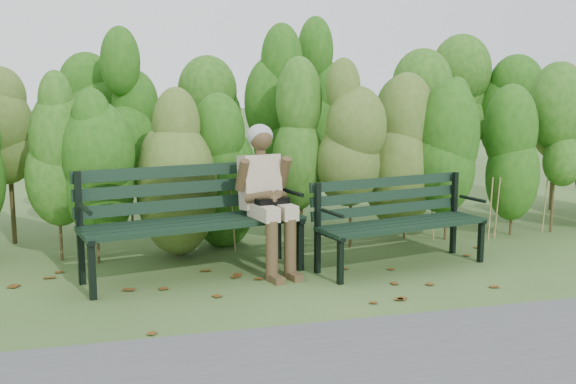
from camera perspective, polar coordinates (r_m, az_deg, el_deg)
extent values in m
plane|color=#324B23|center=(5.79, 0.90, -7.89)|extent=(80.00, 80.00, 0.00)
cylinder|color=#47381E|center=(6.78, -19.98, -2.42)|extent=(0.03, 0.03, 0.80)
ellipsoid|color=#225814|center=(6.68, -20.28, 2.96)|extent=(0.64, 0.64, 1.44)
cylinder|color=#47381E|center=(6.75, -14.80, -2.22)|extent=(0.03, 0.03, 0.80)
ellipsoid|color=#225814|center=(6.65, -15.03, 3.19)|extent=(0.64, 0.64, 1.44)
cylinder|color=#47381E|center=(6.77, -9.62, -2.00)|extent=(0.03, 0.03, 0.80)
ellipsoid|color=#225814|center=(6.68, -9.77, 3.40)|extent=(0.64, 0.64, 1.44)
cylinder|color=#47381E|center=(6.85, -4.52, -1.76)|extent=(0.03, 0.03, 0.80)
ellipsoid|color=#225814|center=(6.76, -4.59, 3.57)|extent=(0.64, 0.64, 1.44)
cylinder|color=#47381E|center=(6.99, 0.42, -1.52)|extent=(0.03, 0.03, 0.80)
ellipsoid|color=#225814|center=(6.90, 0.43, 3.71)|extent=(0.64, 0.64, 1.44)
cylinder|color=#47381E|center=(7.17, 5.14, -1.28)|extent=(0.03, 0.03, 0.80)
ellipsoid|color=#225814|center=(7.08, 5.22, 3.82)|extent=(0.64, 0.64, 1.44)
cylinder|color=#47381E|center=(7.40, 9.60, -1.04)|extent=(0.03, 0.03, 0.80)
ellipsoid|color=#225814|center=(7.31, 9.74, 3.90)|extent=(0.64, 0.64, 1.44)
cylinder|color=#47381E|center=(7.67, 13.77, -0.82)|extent=(0.03, 0.03, 0.80)
ellipsoid|color=#225814|center=(7.59, 13.95, 3.95)|extent=(0.64, 0.64, 1.44)
cylinder|color=#47381E|center=(7.98, 17.63, -0.61)|extent=(0.03, 0.03, 0.80)
ellipsoid|color=#225814|center=(7.90, 17.85, 3.97)|extent=(0.64, 0.64, 1.44)
cylinder|color=#47381E|center=(8.32, 21.19, -0.41)|extent=(0.03, 0.03, 0.80)
ellipsoid|color=#225814|center=(8.25, 21.44, 3.98)|extent=(0.64, 0.64, 1.44)
cylinder|color=#47381E|center=(7.72, -17.78, 0.19)|extent=(0.04, 0.04, 1.10)
ellipsoid|color=#205112|center=(7.64, -18.11, 6.73)|extent=(0.70, 0.70, 1.98)
cylinder|color=#47381E|center=(7.71, -12.08, 0.43)|extent=(0.04, 0.04, 1.10)
ellipsoid|color=#205112|center=(7.63, -12.30, 6.97)|extent=(0.70, 0.70, 1.98)
cylinder|color=#47381E|center=(7.79, -6.43, 0.66)|extent=(0.04, 0.04, 1.10)
ellipsoid|color=#205112|center=(7.71, -6.55, 7.14)|extent=(0.70, 0.70, 1.98)
cylinder|color=#47381E|center=(7.94, -0.94, 0.87)|extent=(0.04, 0.04, 1.10)
ellipsoid|color=#205112|center=(7.86, -0.96, 7.24)|extent=(0.70, 0.70, 1.98)
cylinder|color=#47381E|center=(8.15, 4.31, 1.07)|extent=(0.04, 0.04, 1.10)
ellipsoid|color=#205112|center=(8.08, 4.38, 7.27)|extent=(0.70, 0.70, 1.98)
cylinder|color=#47381E|center=(8.43, 9.24, 1.25)|extent=(0.04, 0.04, 1.10)
ellipsoid|color=#205112|center=(8.36, 9.40, 7.24)|extent=(0.70, 0.70, 1.98)
cylinder|color=#47381E|center=(8.77, 13.83, 1.41)|extent=(0.04, 0.04, 1.10)
ellipsoid|color=#205112|center=(8.70, 14.05, 7.16)|extent=(0.70, 0.70, 1.98)
cylinder|color=#47381E|center=(9.17, 18.05, 1.55)|extent=(0.04, 0.04, 1.10)
ellipsoid|color=#205112|center=(9.10, 18.32, 7.05)|extent=(0.70, 0.70, 1.98)
cylinder|color=#47381E|center=(9.60, 21.90, 1.67)|extent=(0.04, 0.04, 1.10)
ellipsoid|color=#205112|center=(9.54, 22.22, 6.91)|extent=(0.70, 0.70, 1.98)
cube|color=#5B3713|center=(5.45, -10.16, -9.10)|extent=(0.10, 0.11, 0.01)
cube|color=#5B3713|center=(7.38, 18.14, -4.56)|extent=(0.11, 0.10, 0.01)
cube|color=#5B3713|center=(4.89, -11.16, -11.31)|extent=(0.11, 0.11, 0.01)
cube|color=#5B3713|center=(5.46, 21.14, -9.55)|extent=(0.11, 0.11, 0.01)
cube|color=#5B3713|center=(5.57, 16.92, -8.96)|extent=(0.10, 0.08, 0.01)
cube|color=#5B3713|center=(7.34, 20.84, -4.78)|extent=(0.11, 0.10, 0.01)
cube|color=#5B3713|center=(5.94, 12.38, -7.63)|extent=(0.11, 0.11, 0.01)
cube|color=#5B3713|center=(4.91, 7.51, -11.14)|extent=(0.11, 0.11, 0.01)
cube|color=#5B3713|center=(7.01, 6.58, -4.88)|extent=(0.11, 0.11, 0.01)
cube|color=#5B3713|center=(5.74, -5.60, -8.05)|extent=(0.07, 0.09, 0.01)
cube|color=#5B3713|center=(5.86, 0.22, -7.65)|extent=(0.11, 0.11, 0.01)
cube|color=#5B3713|center=(6.04, 7.40, -7.21)|extent=(0.10, 0.08, 0.01)
cube|color=#5B3713|center=(5.34, -7.21, -9.41)|extent=(0.09, 0.11, 0.01)
cube|color=#5B3713|center=(6.53, -1.47, -5.87)|extent=(0.11, 0.10, 0.01)
cube|color=#5B3713|center=(5.15, -7.85, -10.15)|extent=(0.10, 0.11, 0.01)
cube|color=#5B3713|center=(5.49, -7.94, -8.90)|extent=(0.11, 0.11, 0.01)
cube|color=#5B3713|center=(4.93, -5.57, -10.99)|extent=(0.11, 0.11, 0.01)
cube|color=#5B3713|center=(5.11, -10.51, -10.38)|extent=(0.11, 0.10, 0.01)
cube|color=#5B3713|center=(6.88, 20.75, -5.70)|extent=(0.11, 0.11, 0.01)
cube|color=#5B3713|center=(6.79, 13.03, -5.51)|extent=(0.08, 0.10, 0.01)
cube|color=#5B3713|center=(6.22, 12.00, -6.84)|extent=(0.09, 0.11, 0.01)
cube|color=#5B3713|center=(5.83, 15.17, -8.05)|extent=(0.09, 0.11, 0.01)
cube|color=#5B3713|center=(5.96, 14.53, -7.66)|extent=(0.11, 0.11, 0.01)
cube|color=black|center=(5.76, -7.25, -3.03)|extent=(1.93, 0.52, 0.04)
cube|color=black|center=(5.88, -7.70, -2.78)|extent=(1.93, 0.52, 0.04)
cube|color=black|center=(6.01, -8.13, -2.54)|extent=(1.93, 0.52, 0.04)
cube|color=black|center=(6.13, -8.54, -2.30)|extent=(1.93, 0.52, 0.04)
cube|color=black|center=(6.21, -8.86, -1.06)|extent=(1.92, 0.47, 0.11)
cube|color=black|center=(6.20, -8.94, 0.35)|extent=(1.92, 0.47, 0.11)
cube|color=black|center=(6.19, -9.02, 1.75)|extent=(1.92, 0.47, 0.11)
cube|color=black|center=(5.57, -16.26, -6.34)|extent=(0.06, 0.06, 0.49)
cube|color=black|center=(5.96, -17.22, -2.96)|extent=(0.06, 0.06, 0.98)
cube|color=black|center=(5.72, -16.77, -3.66)|extent=(0.17, 0.54, 0.04)
cylinder|color=black|center=(5.62, -16.79, -1.40)|extent=(0.12, 0.41, 0.04)
cube|color=black|center=(6.17, 1.03, -4.46)|extent=(0.06, 0.06, 0.49)
cube|color=black|center=(6.52, -0.89, -1.51)|extent=(0.06, 0.06, 0.98)
cube|color=black|center=(6.31, 0.11, -2.08)|extent=(0.17, 0.54, 0.04)
cylinder|color=black|center=(6.22, 0.34, -0.02)|extent=(0.12, 0.41, 0.04)
cube|color=black|center=(6.17, 10.67, -3.00)|extent=(1.63, 0.45, 0.04)
cube|color=black|center=(6.26, 10.03, -2.81)|extent=(1.63, 0.45, 0.04)
cube|color=black|center=(6.35, 9.40, -2.62)|extent=(1.63, 0.45, 0.04)
cube|color=black|center=(6.44, 8.80, -2.44)|extent=(1.63, 0.45, 0.04)
cube|color=black|center=(6.49, 8.38, -1.44)|extent=(1.62, 0.40, 0.10)
cube|color=black|center=(6.48, 8.34, -0.30)|extent=(1.62, 0.40, 0.10)
cube|color=black|center=(6.47, 8.29, 0.84)|extent=(1.62, 0.40, 0.10)
cube|color=black|center=(5.77, 4.46, -5.83)|extent=(0.05, 0.05, 0.41)
cube|color=black|center=(6.05, 2.52, -3.09)|extent=(0.05, 0.05, 0.82)
cube|color=black|center=(5.88, 3.54, -3.65)|extent=(0.14, 0.46, 0.04)
cylinder|color=black|center=(5.80, 3.79, -1.80)|extent=(0.11, 0.34, 0.03)
cube|color=black|center=(6.71, 16.01, -4.02)|extent=(0.05, 0.05, 0.41)
cube|color=black|center=(6.96, 13.87, -1.74)|extent=(0.05, 0.05, 0.82)
cube|color=black|center=(6.81, 15.03, -2.18)|extent=(0.14, 0.46, 0.04)
cylinder|color=black|center=(6.74, 15.36, -0.56)|extent=(0.11, 0.34, 0.03)
cube|color=#C2B298|center=(5.95, -2.09, -1.70)|extent=(0.22, 0.44, 0.13)
cube|color=#C2B298|center=(6.02, -0.55, -1.55)|extent=(0.22, 0.44, 0.13)
cylinder|color=#4E3B23|center=(5.87, -1.38, -4.98)|extent=(0.13, 0.13, 0.53)
cylinder|color=#4E3B23|center=(5.94, 0.18, -4.79)|extent=(0.13, 0.13, 0.53)
cube|color=#4E3B23|center=(5.86, -1.03, -7.37)|extent=(0.13, 0.21, 0.06)
cube|color=#4E3B23|center=(5.94, 0.53, -7.15)|extent=(0.13, 0.21, 0.06)
cube|color=#C2B298|center=(6.19, -2.40, 0.87)|extent=(0.40, 0.32, 0.51)
cylinder|color=#4E3B23|center=(6.13, -2.34, 3.33)|extent=(0.09, 0.09, 0.10)
sphere|color=#4E3B23|center=(6.11, -2.31, 4.52)|extent=(0.21, 0.21, 0.21)
ellipsoid|color=gray|center=(6.13, -2.41, 4.77)|extent=(0.24, 0.23, 0.22)
cylinder|color=#4E3B23|center=(6.02, -3.89, 1.44)|extent=(0.13, 0.22, 0.31)
cylinder|color=#4E3B23|center=(6.19, -0.34, 1.68)|extent=(0.13, 0.22, 0.31)
cylinder|color=#4E3B23|center=(5.97, -2.47, -0.40)|extent=(0.26, 0.23, 0.13)
cylinder|color=#4E3B23|center=(6.06, -0.67, -0.25)|extent=(0.19, 0.28, 0.13)
sphere|color=#4E3B23|center=(5.96, -1.32, -0.59)|extent=(0.11, 0.11, 0.11)
cube|color=black|center=(5.98, -1.35, -1.24)|extent=(0.32, 0.18, 0.16)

